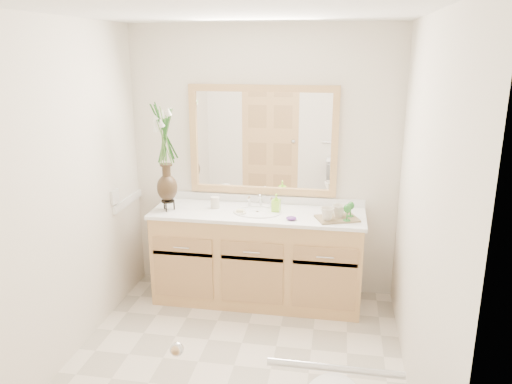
% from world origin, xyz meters
% --- Properties ---
extents(floor, '(2.60, 2.60, 0.00)m').
position_xyz_m(floor, '(0.00, 0.00, 0.00)').
color(floor, beige).
rests_on(floor, ground).
extents(ceiling, '(2.40, 2.60, 0.02)m').
position_xyz_m(ceiling, '(0.00, 0.00, 2.40)').
color(ceiling, white).
rests_on(ceiling, wall_back).
extents(wall_back, '(2.40, 0.02, 2.40)m').
position_xyz_m(wall_back, '(0.00, 1.30, 1.20)').
color(wall_back, silver).
rests_on(wall_back, floor).
extents(wall_front, '(2.40, 0.02, 2.40)m').
position_xyz_m(wall_front, '(0.00, -1.30, 1.20)').
color(wall_front, silver).
rests_on(wall_front, floor).
extents(wall_left, '(0.02, 2.60, 2.40)m').
position_xyz_m(wall_left, '(-1.20, 0.00, 1.20)').
color(wall_left, silver).
rests_on(wall_left, floor).
extents(wall_right, '(0.02, 2.60, 2.40)m').
position_xyz_m(wall_right, '(1.20, 0.00, 1.20)').
color(wall_right, silver).
rests_on(wall_right, floor).
extents(vanity, '(1.80, 0.55, 0.80)m').
position_xyz_m(vanity, '(0.00, 1.01, 0.40)').
color(vanity, tan).
rests_on(vanity, floor).
extents(counter, '(1.84, 0.57, 0.03)m').
position_xyz_m(counter, '(0.00, 1.01, 0.82)').
color(counter, white).
rests_on(counter, vanity).
extents(sink, '(0.38, 0.34, 0.23)m').
position_xyz_m(sink, '(0.00, 1.00, 0.78)').
color(sink, white).
rests_on(sink, counter).
extents(mirror, '(1.32, 0.04, 0.97)m').
position_xyz_m(mirror, '(0.00, 1.28, 1.41)').
color(mirror, white).
rests_on(mirror, wall_back).
extents(switch_plate, '(0.02, 0.12, 0.12)m').
position_xyz_m(switch_plate, '(-1.19, 0.76, 0.98)').
color(switch_plate, white).
rests_on(switch_plate, wall_left).
extents(door, '(0.80, 0.03, 2.00)m').
position_xyz_m(door, '(-0.30, -1.29, 1.00)').
color(door, tan).
rests_on(door, floor).
extents(grab_bar, '(0.55, 0.03, 0.03)m').
position_xyz_m(grab_bar, '(0.70, -1.27, 0.95)').
color(grab_bar, silver).
rests_on(grab_bar, wall_front).
extents(flower_vase, '(0.21, 0.21, 0.85)m').
position_xyz_m(flower_vase, '(-0.78, 0.93, 1.41)').
color(flower_vase, black).
rests_on(flower_vase, counter).
extents(tumbler, '(0.08, 0.08, 0.10)m').
position_xyz_m(tumbler, '(-0.39, 1.06, 0.88)').
color(tumbler, beige).
rests_on(tumbler, counter).
extents(soap_dish, '(0.10, 0.10, 0.03)m').
position_xyz_m(soap_dish, '(-0.14, 0.95, 0.84)').
color(soap_dish, beige).
rests_on(soap_dish, counter).
extents(soap_bottle, '(0.07, 0.07, 0.14)m').
position_xyz_m(soap_bottle, '(0.15, 1.06, 0.90)').
color(soap_bottle, '#9CE937').
rests_on(soap_bottle, counter).
extents(purple_dish, '(0.10, 0.08, 0.03)m').
position_xyz_m(purple_dish, '(0.31, 0.85, 0.85)').
color(purple_dish, '#56297B').
rests_on(purple_dish, counter).
extents(tray, '(0.39, 0.33, 0.02)m').
position_xyz_m(tray, '(0.68, 0.93, 0.84)').
color(tray, brown).
rests_on(tray, counter).
extents(mug_left, '(0.13, 0.13, 0.11)m').
position_xyz_m(mug_left, '(0.60, 0.86, 0.90)').
color(mug_left, beige).
rests_on(mug_left, tray).
extents(mug_right, '(0.15, 0.15, 0.11)m').
position_xyz_m(mug_right, '(0.69, 0.95, 0.90)').
color(mug_right, beige).
rests_on(mug_right, tray).
extents(goblet_front, '(0.06, 0.06, 0.14)m').
position_xyz_m(goblet_front, '(0.76, 0.86, 0.94)').
color(goblet_front, '#246C24').
rests_on(goblet_front, tray).
extents(goblet_back, '(0.06, 0.06, 0.13)m').
position_xyz_m(goblet_back, '(0.79, 0.98, 0.93)').
color(goblet_back, '#246C24').
rests_on(goblet_back, tray).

